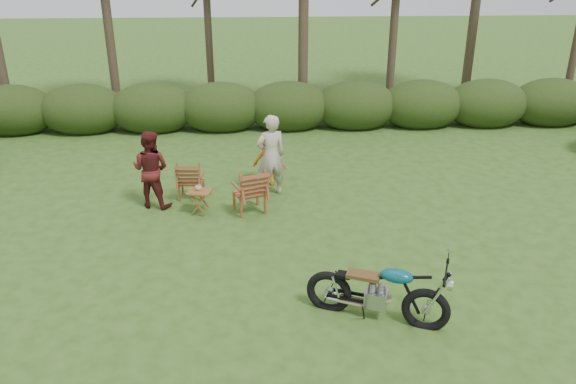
{
  "coord_description": "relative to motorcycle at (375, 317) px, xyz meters",
  "views": [
    {
      "loc": [
        -0.94,
        -7.24,
        4.87
      ],
      "look_at": [
        -0.42,
        1.98,
        0.9
      ],
      "focal_mm": 35.0,
      "sensor_mm": 36.0,
      "label": 1
    }
  ],
  "objects": [
    {
      "name": "cup",
      "position": [
        -2.84,
        3.71,
        0.54
      ],
      "size": [
        0.13,
        0.13,
        0.1
      ],
      "primitive_type": "imported",
      "rotation": [
        0.0,
        0.0,
        0.04
      ],
      "color": "beige",
      "rests_on": "side_table"
    },
    {
      "name": "adult_a",
      "position": [
        -1.37,
        4.56,
        0.0
      ],
      "size": [
        0.75,
        0.61,
        1.78
      ],
      "primitive_type": "imported",
      "rotation": [
        0.0,
        0.0,
        3.47
      ],
      "color": "#B9A899",
      "rests_on": "ground"
    },
    {
      "name": "ground",
      "position": [
        -0.7,
        0.58,
        0.0
      ],
      "size": [
        80.0,
        80.0,
        0.0
      ],
      "primitive_type": "plane",
      "color": "#2C4B19",
      "rests_on": "ground"
    },
    {
      "name": "lawn_chair_right",
      "position": [
        -1.83,
        3.71,
        0.0
      ],
      "size": [
        0.83,
        0.83,
        0.94
      ],
      "primitive_type": null,
      "rotation": [
        0.0,
        0.0,
        3.5
      ],
      "color": "brown",
      "rests_on": "ground"
    },
    {
      "name": "side_table",
      "position": [
        -2.82,
        3.67,
        0.25
      ],
      "size": [
        0.55,
        0.49,
        0.49
      ],
      "primitive_type": null,
      "rotation": [
        0.0,
        0.0,
        -0.2
      ],
      "color": "brown",
      "rests_on": "ground"
    },
    {
      "name": "adult_b",
      "position": [
        -3.82,
        4.11,
        0.0
      ],
      "size": [
        0.93,
        0.82,
        1.62
      ],
      "primitive_type": "imported",
      "rotation": [
        0.0,
        0.0,
        2.83
      ],
      "color": "#4F1617",
      "rests_on": "ground"
    },
    {
      "name": "motorcycle",
      "position": [
        0.0,
        0.0,
        0.0
      ],
      "size": [
        2.09,
        1.42,
        1.12
      ],
      "primitive_type": null,
      "rotation": [
        0.0,
        0.0,
        -0.39
      ],
      "color": "#0B8294",
      "rests_on": "ground"
    },
    {
      "name": "child",
      "position": [
        -1.39,
        5.14,
        0.0
      ],
      "size": [
        0.85,
        0.62,
        1.19
      ],
      "primitive_type": "imported",
      "rotation": [
        0.0,
        0.0,
        2.9
      ],
      "color": "#C86112",
      "rests_on": "ground"
    },
    {
      "name": "lawn_chair_left",
      "position": [
        -3.07,
        4.48,
        0.0
      ],
      "size": [
        0.61,
        0.61,
        0.85
      ],
      "primitive_type": null,
      "rotation": [
        0.0,
        0.0,
        3.09
      ],
      "color": "brown",
      "rests_on": "ground"
    }
  ]
}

